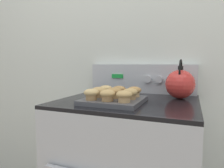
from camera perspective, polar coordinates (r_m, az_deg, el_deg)
name	(u,v)px	position (r m, az deg, el deg)	size (l,w,h in m)	color
wall_back	(143,51)	(1.42, 8.91, 9.33)	(8.00, 0.05, 2.40)	silver
control_panel	(141,79)	(1.36, 8.41, 1.54)	(0.71, 0.07, 0.19)	#B7BABF
muffin_pan	(114,100)	(1.01, 0.55, -4.69)	(0.29, 0.29, 0.02)	#4C4C51
muffin_r0_c0	(91,94)	(0.96, -5.92, -2.82)	(0.07, 0.07, 0.05)	#A37A4C
muffin_r0_c1	(107,95)	(0.93, -1.32, -3.12)	(0.07, 0.07, 0.05)	#A37A4C
muffin_r0_c2	(124,96)	(0.90, 3.52, -3.39)	(0.07, 0.07, 0.05)	tan
muffin_r1_c0	(99,92)	(1.04, -3.78, -2.19)	(0.07, 0.07, 0.05)	#A37A4C
muffin_r1_c1	(114,92)	(1.01, 0.65, -2.43)	(0.07, 0.07, 0.05)	tan
muffin_r1_c2	(130,93)	(0.98, 5.22, -2.67)	(0.07, 0.07, 0.05)	#A37A4C
muffin_r2_c0	(106,90)	(1.11, -1.79, -1.65)	(0.07, 0.07, 0.05)	tan
muffin_r2_c1	(119,90)	(1.08, 2.04, -1.85)	(0.07, 0.07, 0.05)	olive
muffin_r2_c2	(134,91)	(1.06, 6.40, -2.07)	(0.07, 0.07, 0.05)	tan
tea_kettle	(180,84)	(1.18, 18.87, 0.13)	(0.16, 0.20, 0.22)	red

